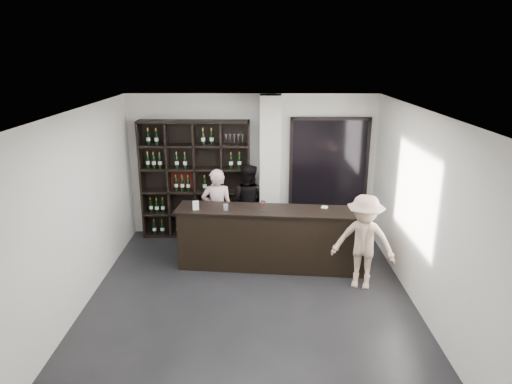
{
  "coord_description": "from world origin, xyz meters",
  "views": [
    {
      "loc": [
        0.12,
        -6.3,
        3.68
      ],
      "look_at": [
        0.08,
        1.1,
        1.4
      ],
      "focal_mm": 32.0,
      "sensor_mm": 36.0,
      "label": 1
    }
  ],
  "objects_px": {
    "tasting_counter": "(271,238)",
    "customer": "(364,242)",
    "taster_black": "(247,202)",
    "wine_shelf": "(196,180)",
    "taster_pink": "(217,210)"
  },
  "relations": [
    {
      "from": "wine_shelf",
      "to": "taster_pink",
      "type": "distance_m",
      "value": 0.95
    },
    {
      "from": "taster_pink",
      "to": "taster_black",
      "type": "relative_size",
      "value": 1.03
    },
    {
      "from": "wine_shelf",
      "to": "taster_pink",
      "type": "bearing_deg",
      "value": -55.37
    },
    {
      "from": "taster_pink",
      "to": "taster_black",
      "type": "bearing_deg",
      "value": -137.17
    },
    {
      "from": "tasting_counter",
      "to": "customer",
      "type": "distance_m",
      "value": 1.63
    },
    {
      "from": "taster_black",
      "to": "customer",
      "type": "distance_m",
      "value": 2.76
    },
    {
      "from": "tasting_counter",
      "to": "taster_pink",
      "type": "xyz_separation_m",
      "value": [
        -1.01,
        0.75,
        0.26
      ]
    },
    {
      "from": "tasting_counter",
      "to": "customer",
      "type": "height_order",
      "value": "customer"
    },
    {
      "from": "taster_pink",
      "to": "customer",
      "type": "relative_size",
      "value": 1.03
    },
    {
      "from": "taster_pink",
      "to": "customer",
      "type": "xyz_separation_m",
      "value": [
        2.46,
        -1.45,
        -0.02
      ]
    },
    {
      "from": "taster_pink",
      "to": "taster_black",
      "type": "distance_m",
      "value": 0.78
    },
    {
      "from": "tasting_counter",
      "to": "taster_pink",
      "type": "distance_m",
      "value": 1.28
    },
    {
      "from": "tasting_counter",
      "to": "taster_black",
      "type": "distance_m",
      "value": 1.4
    },
    {
      "from": "taster_pink",
      "to": "taster_black",
      "type": "height_order",
      "value": "taster_pink"
    },
    {
      "from": "wine_shelf",
      "to": "taster_pink",
      "type": "xyz_separation_m",
      "value": [
        0.49,
        -0.72,
        -0.39
      ]
    }
  ]
}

